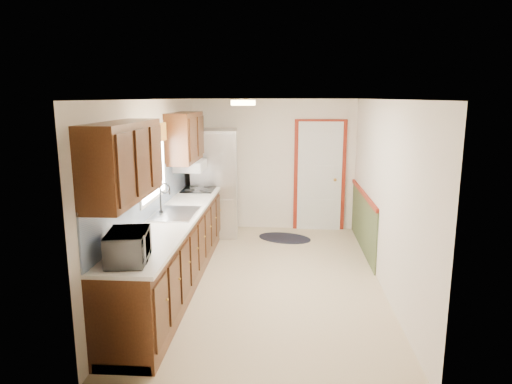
# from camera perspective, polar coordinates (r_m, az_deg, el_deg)

# --- Properties ---
(room_shell) EXTENTS (3.20, 5.20, 2.52)m
(room_shell) POSITION_cam_1_polar(r_m,az_deg,el_deg) (5.98, 1.49, -0.07)
(room_shell) COLOR #CDB790
(room_shell) RESTS_ON ground
(kitchen_run) EXTENTS (0.63, 4.00, 2.20)m
(kitchen_run) POSITION_cam_1_polar(r_m,az_deg,el_deg) (5.97, -10.61, -4.15)
(kitchen_run) COLOR #3B1D0D
(kitchen_run) RESTS_ON ground
(back_wall_trim) EXTENTS (1.12, 2.30, 2.08)m
(back_wall_trim) POSITION_cam_1_polar(r_m,az_deg,el_deg) (8.24, 9.04, 0.86)
(back_wall_trim) COLOR maroon
(back_wall_trim) RESTS_ON ground
(ceiling_fixture) EXTENTS (0.30, 0.30, 0.06)m
(ceiling_fixture) POSITION_cam_1_polar(r_m,az_deg,el_deg) (5.67, -1.62, 11.09)
(ceiling_fixture) COLOR #FFD88C
(ceiling_fixture) RESTS_ON room_shell
(microwave) EXTENTS (0.37, 0.56, 0.35)m
(microwave) POSITION_cam_1_polar(r_m,az_deg,el_deg) (4.36, -15.71, -6.19)
(microwave) COLOR white
(microwave) RESTS_ON kitchen_run
(refrigerator) EXTENTS (0.84, 0.82, 1.88)m
(refrigerator) POSITION_cam_1_polar(r_m,az_deg,el_deg) (8.11, -5.15, 1.15)
(refrigerator) COLOR #B7B7BC
(refrigerator) RESTS_ON ground
(rug) EXTENTS (1.08, 0.87, 0.01)m
(rug) POSITION_cam_1_polar(r_m,az_deg,el_deg) (8.05, 3.59, -5.76)
(rug) COLOR black
(rug) RESTS_ON ground
(cooktop) EXTENTS (0.51, 0.61, 0.02)m
(cooktop) POSITION_cam_1_polar(r_m,az_deg,el_deg) (7.53, -7.16, 0.37)
(cooktop) COLOR black
(cooktop) RESTS_ON kitchen_run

